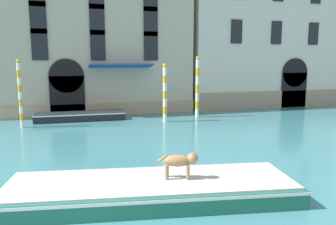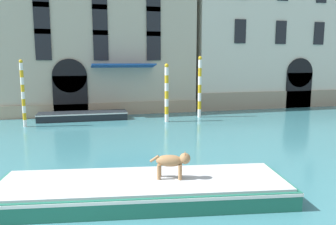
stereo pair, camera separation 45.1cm
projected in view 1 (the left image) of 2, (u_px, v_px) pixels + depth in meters
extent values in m
cube|color=#B2A893|center=(94.00, 30.00, 24.86)|extent=(13.87, 6.00, 12.23)
cube|color=tan|center=(100.00, 109.00, 22.85)|extent=(13.87, 0.16, 0.88)
cube|color=black|center=(68.00, 97.00, 22.10)|extent=(2.28, 0.14, 2.80)
cylinder|color=black|center=(67.00, 76.00, 21.88)|extent=(2.28, 0.14, 2.28)
cube|color=black|center=(40.00, 44.00, 21.14)|extent=(1.00, 0.10, 2.02)
cube|color=black|center=(98.00, 45.00, 22.18)|extent=(1.00, 0.10, 2.02)
cube|color=black|center=(151.00, 46.00, 23.21)|extent=(1.00, 0.10, 2.02)
cube|color=black|center=(38.00, 17.00, 20.88)|extent=(1.00, 0.10, 2.02)
cube|color=black|center=(97.00, 20.00, 21.92)|extent=(1.00, 0.10, 2.02)
cube|color=black|center=(151.00, 21.00, 22.95)|extent=(1.00, 0.10, 2.02)
cube|color=#1E4C99|center=(121.00, 66.00, 22.17)|extent=(4.30, 1.40, 0.29)
cube|color=gray|center=(273.00, 99.00, 26.71)|extent=(13.18, 0.16, 1.38)
cube|color=black|center=(294.00, 90.00, 27.12)|extent=(2.35, 0.14, 2.85)
cylinder|color=black|center=(295.00, 73.00, 26.90)|extent=(2.35, 0.14, 2.35)
cube|color=black|center=(237.00, 32.00, 24.91)|extent=(0.90, 0.10, 1.78)
cube|color=black|center=(276.00, 33.00, 25.90)|extent=(0.90, 0.10, 1.78)
cube|color=black|center=(313.00, 34.00, 26.88)|extent=(0.90, 0.10, 1.78)
cube|color=#1E6651|center=(151.00, 190.00, 9.00)|extent=(8.24, 3.62, 0.50)
cube|color=white|center=(151.00, 184.00, 8.97)|extent=(8.27, 3.65, 0.08)
cube|color=#B2B7BC|center=(151.00, 181.00, 8.96)|extent=(7.97, 3.39, 0.06)
cylinder|color=#997047|center=(188.00, 170.00, 9.14)|extent=(0.10, 0.10, 0.41)
cylinder|color=#997047|center=(188.00, 172.00, 8.92)|extent=(0.10, 0.10, 0.41)
cylinder|color=#997047|center=(167.00, 169.00, 9.17)|extent=(0.10, 0.10, 0.41)
cylinder|color=#997047|center=(167.00, 172.00, 8.94)|extent=(0.10, 0.10, 0.41)
ellipsoid|color=#997047|center=(177.00, 161.00, 9.00)|extent=(0.83, 0.55, 0.33)
ellipsoid|color=#AD7042|center=(173.00, 157.00, 8.99)|extent=(0.39, 0.32, 0.11)
sphere|color=#997047|center=(193.00, 158.00, 8.97)|extent=(0.31, 0.31, 0.31)
cone|color=#AD7042|center=(193.00, 153.00, 9.04)|extent=(0.09, 0.09, 0.12)
cone|color=#AD7042|center=(193.00, 155.00, 8.87)|extent=(0.09, 0.09, 0.12)
cylinder|color=#997047|center=(162.00, 159.00, 9.00)|extent=(0.28, 0.15, 0.22)
cube|color=black|center=(81.00, 116.00, 21.11)|extent=(5.63, 1.59, 0.51)
cube|color=white|center=(80.00, 113.00, 21.07)|extent=(5.67, 1.62, 0.08)
cube|color=#9EA3A8|center=(81.00, 117.00, 21.11)|extent=(3.11, 1.16, 0.46)
cylinder|color=white|center=(197.00, 113.00, 22.33)|extent=(0.23, 0.23, 0.55)
cylinder|color=gold|center=(197.00, 105.00, 22.25)|extent=(0.23, 0.23, 0.55)
cylinder|color=white|center=(197.00, 97.00, 22.16)|extent=(0.23, 0.23, 0.55)
cylinder|color=gold|center=(197.00, 89.00, 22.08)|extent=(0.23, 0.23, 0.55)
cylinder|color=white|center=(197.00, 80.00, 21.99)|extent=(0.23, 0.23, 0.55)
cylinder|color=gold|center=(198.00, 72.00, 21.91)|extent=(0.23, 0.23, 0.55)
cylinder|color=white|center=(198.00, 64.00, 21.82)|extent=(0.23, 0.23, 0.55)
sphere|color=gold|center=(198.00, 58.00, 21.76)|extent=(0.24, 0.24, 0.24)
cylinder|color=white|center=(165.00, 118.00, 20.60)|extent=(0.24, 0.24, 0.49)
cylinder|color=gold|center=(165.00, 110.00, 20.53)|extent=(0.24, 0.24, 0.49)
cylinder|color=white|center=(165.00, 103.00, 20.45)|extent=(0.24, 0.24, 0.49)
cylinder|color=gold|center=(165.00, 95.00, 20.38)|extent=(0.24, 0.24, 0.49)
cylinder|color=white|center=(165.00, 87.00, 20.30)|extent=(0.24, 0.24, 0.49)
cylinder|color=gold|center=(165.00, 79.00, 20.23)|extent=(0.24, 0.24, 0.49)
cylinder|color=white|center=(165.00, 71.00, 20.15)|extent=(0.24, 0.24, 0.49)
sphere|color=gold|center=(165.00, 66.00, 20.10)|extent=(0.25, 0.25, 0.25)
cylinder|color=white|center=(22.00, 124.00, 18.79)|extent=(0.20, 0.20, 0.41)
cylinder|color=gold|center=(22.00, 117.00, 18.72)|extent=(0.20, 0.20, 0.41)
cylinder|color=white|center=(21.00, 110.00, 18.66)|extent=(0.20, 0.20, 0.41)
cylinder|color=gold|center=(21.00, 103.00, 18.60)|extent=(0.20, 0.20, 0.41)
cylinder|color=white|center=(20.00, 96.00, 18.53)|extent=(0.20, 0.20, 0.41)
cylinder|color=gold|center=(20.00, 89.00, 18.47)|extent=(0.20, 0.20, 0.41)
cylinder|color=white|center=(19.00, 81.00, 18.41)|extent=(0.20, 0.20, 0.41)
cylinder|color=gold|center=(19.00, 74.00, 18.34)|extent=(0.20, 0.20, 0.41)
cylinder|color=white|center=(18.00, 67.00, 18.28)|extent=(0.20, 0.20, 0.41)
sphere|color=gold|center=(18.00, 61.00, 18.23)|extent=(0.21, 0.21, 0.21)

